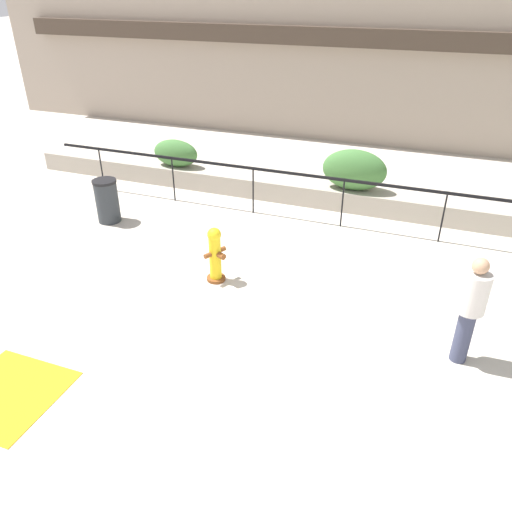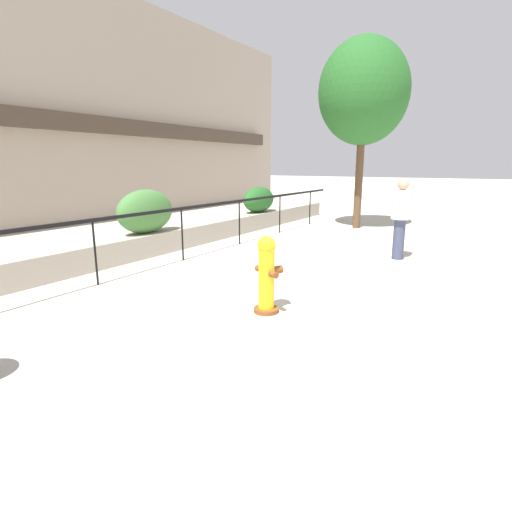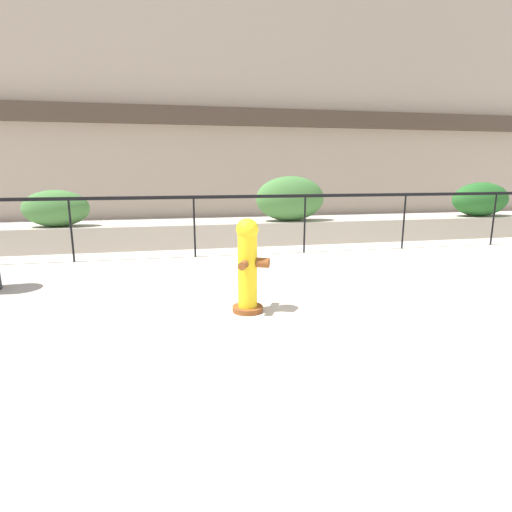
{
  "view_description": "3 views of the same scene",
  "coord_description": "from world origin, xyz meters",
  "px_view_note": "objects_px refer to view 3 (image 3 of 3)",
  "views": [
    {
      "loc": [
        1.83,
        -5.44,
        5.0
      ],
      "look_at": [
        -1.05,
        2.2,
        0.42
      ],
      "focal_mm": 35.0,
      "sensor_mm": 36.0,
      "label": 1
    },
    {
      "loc": [
        -6.25,
        -0.93,
        2.02
      ],
      "look_at": [
        -1.07,
        2.36,
        0.61
      ],
      "focal_mm": 28.0,
      "sensor_mm": 36.0,
      "label": 2
    },
    {
      "loc": [
        -2.47,
        -2.54,
        1.6
      ],
      "look_at": [
        -1.4,
        2.79,
        0.43
      ],
      "focal_mm": 28.0,
      "sensor_mm": 36.0,
      "label": 3
    }
  ],
  "objects_px": {
    "hedge_bush_0": "(56,208)",
    "hedge_bush_1": "(290,199)",
    "hedge_bush_2": "(480,199)",
    "fire_hydrant": "(248,265)"
  },
  "relations": [
    {
      "from": "hedge_bush_1",
      "to": "fire_hydrant",
      "type": "bearing_deg",
      "value": -112.07
    },
    {
      "from": "hedge_bush_1",
      "to": "hedge_bush_2",
      "type": "relative_size",
      "value": 1.03
    },
    {
      "from": "hedge_bush_2",
      "to": "hedge_bush_0",
      "type": "bearing_deg",
      "value": 180.0
    },
    {
      "from": "hedge_bush_2",
      "to": "fire_hydrant",
      "type": "relative_size",
      "value": 1.38
    },
    {
      "from": "hedge_bush_0",
      "to": "fire_hydrant",
      "type": "height_order",
      "value": "hedge_bush_0"
    },
    {
      "from": "hedge_bush_1",
      "to": "fire_hydrant",
      "type": "height_order",
      "value": "hedge_bush_1"
    },
    {
      "from": "hedge_bush_1",
      "to": "fire_hydrant",
      "type": "relative_size",
      "value": 1.42
    },
    {
      "from": "hedge_bush_0",
      "to": "hedge_bush_1",
      "type": "bearing_deg",
      "value": 0.0
    },
    {
      "from": "fire_hydrant",
      "to": "hedge_bush_1",
      "type": "bearing_deg",
      "value": 67.93
    },
    {
      "from": "hedge_bush_0",
      "to": "hedge_bush_2",
      "type": "distance_m",
      "value": 9.64
    }
  ]
}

